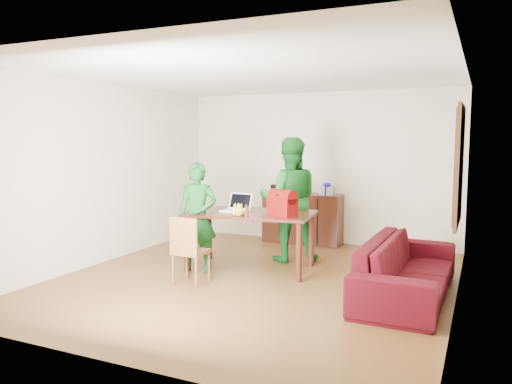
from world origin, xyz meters
The scene contains 10 objects.
room centered at (0.01, 0.13, 1.31)m, with size 5.20×5.70×2.90m.
table centered at (-0.28, 0.47, 0.72)m, with size 1.89×1.22×0.83m.
chair centered at (-0.70, -0.47, 0.26)m, with size 0.40×0.39×0.89m.
person_near centered at (-0.93, 0.09, 0.77)m, with size 0.57×0.37×1.55m, color #12531E.
person_far centered at (0.04, 1.21, 0.95)m, with size 0.92×0.72×1.90m, color #15611D.
laptop centered at (-0.51, 0.43, 0.88)m, with size 0.38×0.28×0.26m.
bananas centered at (-0.29, 0.08, 0.87)m, with size 0.18×0.11×0.07m, color gold, non-canonical shape.
bottle centered at (-0.17, 0.11, 0.91)m, with size 0.05×0.05×0.16m, color #552813.
red_bag centered at (0.26, 0.35, 0.97)m, with size 0.38×0.22×0.28m, color #730708.
sofa centered at (1.95, 0.15, 0.34)m, with size 2.33×0.91×0.68m, color #34060F.
Camera 1 is at (2.73, -5.90, 1.89)m, focal length 35.00 mm.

